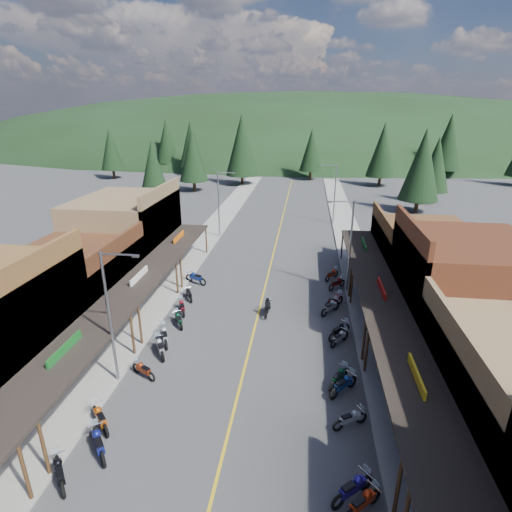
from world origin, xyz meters
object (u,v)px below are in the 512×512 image
(pine_0, at_px, (111,149))
(bike_east_4, at_px, (350,418))
(bike_west_3, at_px, (98,442))
(rider_on_bike, at_px, (268,307))
(pine_4, at_px, (383,150))
(pine_11, at_px, (422,165))
(streetlight_3, at_px, (334,191))
(bike_west_9, at_px, (182,306))
(pine_10, at_px, (193,155))
(bike_east_2, at_px, (363,502))
(shop_east_3, at_px, (420,255))
(shop_east_2, at_px, (460,290))
(shop_west_3, at_px, (128,233))
(pedestrian_east_a, at_px, (400,399))
(shop_west_2, at_px, (77,282))
(streetlight_0, at_px, (111,313))
(bike_west_5, at_px, (143,369))
(streetlight_2, at_px, (349,243))
(pine_5, at_px, (448,142))
(bike_west_7, at_px, (164,335))
(bike_east_6, at_px, (339,376))
(pine_1, at_px, (191,143))
(bike_east_9, at_px, (330,306))
(streetlight_1, at_px, (220,201))
(bike_east_12, at_px, (332,274))
(pedestrian_east_b, at_px, (356,254))
(bike_west_6, at_px, (160,347))
(bike_east_3, at_px, (353,487))
(bike_east_5, at_px, (343,384))
(bike_west_10, at_px, (189,294))
(pine_2, at_px, (242,145))
(bike_east_8, at_px, (339,330))
(bike_west_8, at_px, (179,319))
(bike_west_2, at_px, (59,471))
(pine_8, at_px, (153,166))
(bike_east_10, at_px, (334,300))
(bike_west_11, at_px, (196,277))
(pine_7, at_px, (167,141))
(pine_9, at_px, (436,164))
(bike_east_11, at_px, (337,283))
(bike_west_4, at_px, (100,417))

(pine_0, xyz_separation_m, bike_east_4, (45.91, -69.93, -5.93))
(bike_west_3, distance_m, rider_on_bike, 15.44)
(pine_4, height_order, pine_11, pine_4)
(streetlight_3, relative_size, bike_west_9, 3.89)
(pine_10, distance_m, bike_east_2, 67.19)
(shop_east_3, bearing_deg, shop_east_2, -89.82)
(shop_west_3, bearing_deg, pedestrian_east_a, -39.08)
(shop_west_2, bearing_deg, streetlight_0, -48.55)
(bike_west_5, height_order, rider_on_bike, rider_on_bike)
(streetlight_2, xyz_separation_m, pine_5, (27.05, 64.00, 3.53))
(pine_0, bearing_deg, bike_west_7, -61.77)
(bike_east_6, bearing_deg, pine_1, 142.71)
(streetlight_2, bearing_deg, bike_west_9, -156.66)
(bike_west_7, distance_m, bike_east_9, 12.59)
(bike_east_4, bearing_deg, streetlight_1, 173.29)
(bike_west_3, relative_size, bike_east_12, 1.14)
(shop_east_3, distance_m, pedestrian_east_b, 6.40)
(pine_5, relative_size, bike_west_6, 6.36)
(shop_west_3, xyz_separation_m, bike_west_9, (7.93, -8.83, -2.93))
(streetlight_1, distance_m, bike_west_5, 27.76)
(bike_west_7, relative_size, bike_east_3, 1.03)
(streetlight_2, bearing_deg, bike_east_5, -95.02)
(bike_west_10, bearing_deg, pine_2, 64.38)
(shop_west_3, distance_m, pine_5, 77.38)
(bike_west_5, distance_m, bike_east_8, 13.06)
(streetlight_1, height_order, bike_west_7, streetlight_1)
(bike_west_3, bearing_deg, bike_west_8, 50.87)
(bike_east_4, bearing_deg, bike_east_9, 152.03)
(shop_west_2, bearing_deg, pedestrian_east_b, 30.37)
(bike_east_3, bearing_deg, bike_west_2, -126.88)
(pine_8, relative_size, bike_east_2, 4.74)
(pine_0, bearing_deg, bike_east_8, -53.31)
(shop_west_3, bearing_deg, bike_east_10, -17.99)
(shop_west_2, xyz_separation_m, bike_west_11, (7.49, 6.27, -1.89))
(shop_east_3, height_order, bike_east_5, shop_east_3)
(pine_8, bearing_deg, bike_west_7, -68.76)
(pine_0, bearing_deg, bike_west_10, -59.26)
(streetlight_0, height_order, pine_7, pine_7)
(shop_west_2, height_order, bike_east_12, shop_west_2)
(shop_west_3, distance_m, bike_east_10, 20.83)
(bike_west_6, relative_size, bike_east_5, 1.00)
(pine_0, xyz_separation_m, pine_5, (74.00, 10.00, 1.51))
(pine_9, bearing_deg, bike_west_6, -121.55)
(pine_4, distance_m, pine_11, 22.09)
(shop_west_3, bearing_deg, pine_4, 56.87)
(streetlight_2, xyz_separation_m, bike_east_11, (-0.67, 0.48, -3.88))
(bike_west_9, distance_m, bike_west_10, 2.35)
(bike_west_9, distance_m, bike_east_10, 11.95)
(shop_east_2, height_order, bike_west_3, shop_east_2)
(pine_1, distance_m, bike_west_4, 81.70)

